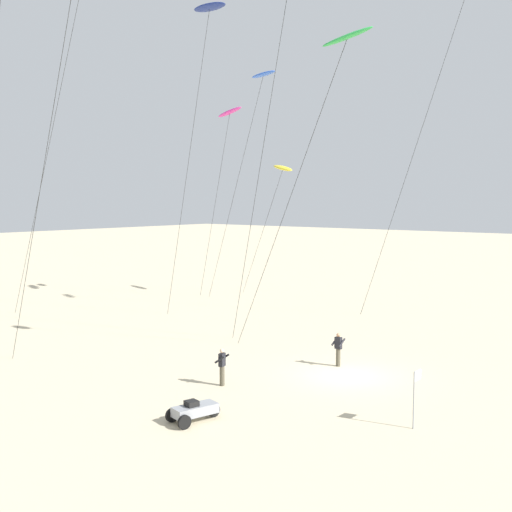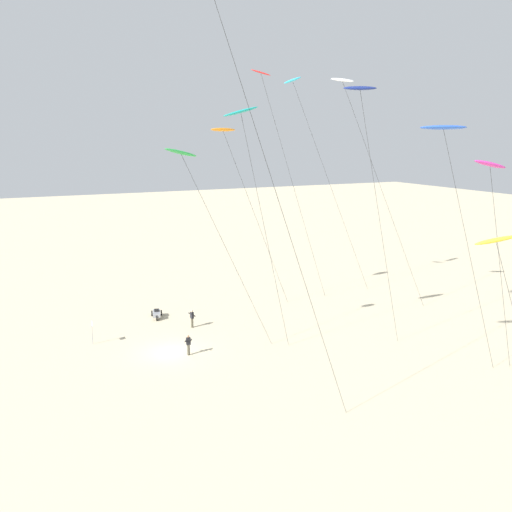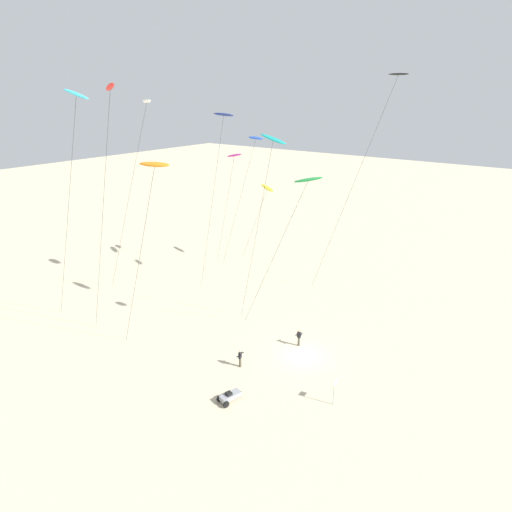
{
  "view_description": "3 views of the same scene",
  "coord_description": "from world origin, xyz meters",
  "px_view_note": "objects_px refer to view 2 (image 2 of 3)",
  "views": [
    {
      "loc": [
        -25.15,
        -14.57,
        8.23
      ],
      "look_at": [
        0.29,
        5.62,
        5.29
      ],
      "focal_mm": 44.06,
      "sensor_mm": 36.0,
      "label": 1
    },
    {
      "loc": [
        40.05,
        -11.37,
        16.92
      ],
      "look_at": [
        5.41,
        5.08,
        8.54
      ],
      "focal_mm": 38.06,
      "sensor_mm": 36.0,
      "label": 2
    },
    {
      "loc": [
        -30.24,
        -17.11,
        22.58
      ],
      "look_at": [
        1.18,
        6.21,
        8.0
      ],
      "focal_mm": 30.75,
      "sensor_mm": 36.0,
      "label": 3
    }
  ],
  "objects_px": {
    "kite_green": "(182,155)",
    "marker_flag": "(92,328)",
    "kite_magenta": "(490,166)",
    "kite_navy": "(361,91)",
    "kite_red": "(264,83)",
    "kite_flyer_middle": "(192,318)",
    "kite_flyer_nearest": "(188,344)",
    "kite_teal": "(241,115)",
    "kite_yellow": "(497,241)",
    "beach_buggy": "(157,313)",
    "kite_blue": "(444,130)",
    "kite_cyan": "(294,85)",
    "kite_white": "(345,87)",
    "kite_orange": "(224,131)"
  },
  "relations": [
    {
      "from": "kite_green",
      "to": "marker_flag",
      "type": "distance_m",
      "value": 16.54
    },
    {
      "from": "kite_magenta",
      "to": "kite_navy",
      "type": "xyz_separation_m",
      "value": [
        -7.92,
        -5.15,
        5.3
      ]
    },
    {
      "from": "kite_red",
      "to": "kite_flyer_middle",
      "type": "distance_m",
      "value": 23.36
    },
    {
      "from": "kite_flyer_nearest",
      "to": "kite_teal",
      "type": "bearing_deg",
      "value": 73.26
    },
    {
      "from": "kite_green",
      "to": "marker_flag",
      "type": "xyz_separation_m",
      "value": [
        -5.63,
        -6.41,
        -14.17
      ]
    },
    {
      "from": "kite_navy",
      "to": "kite_yellow",
      "type": "relative_size",
      "value": 1.85
    },
    {
      "from": "beach_buggy",
      "to": "kite_green",
      "type": "bearing_deg",
      "value": -1.46
    },
    {
      "from": "kite_blue",
      "to": "kite_flyer_middle",
      "type": "relative_size",
      "value": 10.64
    },
    {
      "from": "kite_navy",
      "to": "beach_buggy",
      "type": "relative_size",
      "value": 9.76
    },
    {
      "from": "beach_buggy",
      "to": "kite_red",
      "type": "bearing_deg",
      "value": 89.36
    },
    {
      "from": "kite_flyer_middle",
      "to": "kite_blue",
      "type": "bearing_deg",
      "value": 32.97
    },
    {
      "from": "kite_red",
      "to": "marker_flag",
      "type": "xyz_separation_m",
      "value": [
        4.42,
        -18.0,
        -20.54
      ]
    },
    {
      "from": "kite_red",
      "to": "kite_magenta",
      "type": "xyz_separation_m",
      "value": [
        22.17,
        6.14,
        -6.99
      ]
    },
    {
      "from": "kite_cyan",
      "to": "kite_blue",
      "type": "bearing_deg",
      "value": -3.42
    },
    {
      "from": "kite_white",
      "to": "kite_yellow",
      "type": "height_order",
      "value": "kite_white"
    },
    {
      "from": "kite_white",
      "to": "kite_teal",
      "type": "xyz_separation_m",
      "value": [
        4.03,
        -11.79,
        -2.69
      ]
    },
    {
      "from": "kite_white",
      "to": "beach_buggy",
      "type": "height_order",
      "value": "kite_white"
    },
    {
      "from": "kite_cyan",
      "to": "kite_flyer_nearest",
      "type": "height_order",
      "value": "kite_cyan"
    },
    {
      "from": "kite_cyan",
      "to": "kite_green",
      "type": "bearing_deg",
      "value": -55.31
    },
    {
      "from": "kite_white",
      "to": "kite_flyer_nearest",
      "type": "distance_m",
      "value": 26.01
    },
    {
      "from": "kite_navy",
      "to": "kite_magenta",
      "type": "bearing_deg",
      "value": 33.05
    },
    {
      "from": "kite_teal",
      "to": "kite_cyan",
      "type": "relative_size",
      "value": 0.84
    },
    {
      "from": "kite_yellow",
      "to": "kite_navy",
      "type": "bearing_deg",
      "value": -168.16
    },
    {
      "from": "marker_flag",
      "to": "kite_cyan",
      "type": "bearing_deg",
      "value": 102.8
    },
    {
      "from": "kite_navy",
      "to": "marker_flag",
      "type": "xyz_separation_m",
      "value": [
        -9.83,
        -19.0,
        -18.85
      ]
    },
    {
      "from": "marker_flag",
      "to": "kite_magenta",
      "type": "bearing_deg",
      "value": 53.69
    },
    {
      "from": "kite_orange",
      "to": "kite_flyer_nearest",
      "type": "height_order",
      "value": "kite_orange"
    },
    {
      "from": "kite_cyan",
      "to": "kite_flyer_nearest",
      "type": "xyz_separation_m",
      "value": [
        10.42,
        -15.13,
        -21.13
      ]
    },
    {
      "from": "kite_white",
      "to": "kite_orange",
      "type": "xyz_separation_m",
      "value": [
        -6.97,
        -8.75,
        -3.75
      ]
    },
    {
      "from": "kite_white",
      "to": "kite_cyan",
      "type": "xyz_separation_m",
      "value": [
        -7.64,
        -0.82,
        0.77
      ]
    },
    {
      "from": "kite_green",
      "to": "kite_teal",
      "type": "bearing_deg",
      "value": 75.33
    },
    {
      "from": "kite_flyer_nearest",
      "to": "beach_buggy",
      "type": "xyz_separation_m",
      "value": [
        -10.04,
        0.15,
        -0.46
      ]
    },
    {
      "from": "kite_flyer_nearest",
      "to": "beach_buggy",
      "type": "height_order",
      "value": "kite_flyer_nearest"
    },
    {
      "from": "kite_orange",
      "to": "kite_green",
      "type": "height_order",
      "value": "kite_orange"
    },
    {
      "from": "kite_blue",
      "to": "marker_flag",
      "type": "height_order",
      "value": "kite_blue"
    },
    {
      "from": "kite_orange",
      "to": "beach_buggy",
      "type": "distance_m",
      "value": 18.47
    },
    {
      "from": "kite_orange",
      "to": "marker_flag",
      "type": "relative_size",
      "value": 8.52
    },
    {
      "from": "kite_red",
      "to": "kite_orange",
      "type": "xyz_separation_m",
      "value": [
        0.17,
        -4.29,
        -4.52
      ]
    },
    {
      "from": "kite_white",
      "to": "kite_navy",
      "type": "xyz_separation_m",
      "value": [
        7.11,
        -3.48,
        -0.91
      ]
    },
    {
      "from": "kite_green",
      "to": "kite_orange",
      "type": "bearing_deg",
      "value": 143.5
    },
    {
      "from": "kite_green",
      "to": "kite_flyer_middle",
      "type": "xyz_separation_m",
      "value": [
        -6.13,
        2.46,
        -14.77
      ]
    },
    {
      "from": "kite_red",
      "to": "kite_flyer_nearest",
      "type": "height_order",
      "value": "kite_red"
    },
    {
      "from": "kite_blue",
      "to": "kite_red",
      "type": "bearing_deg",
      "value": -173.85
    },
    {
      "from": "beach_buggy",
      "to": "kite_blue",
      "type": "bearing_deg",
      "value": 32.17
    },
    {
      "from": "kite_flyer_middle",
      "to": "kite_cyan",
      "type": "bearing_deg",
      "value": 109.07
    },
    {
      "from": "kite_cyan",
      "to": "kite_flyer_middle",
      "type": "bearing_deg",
      "value": -70.93
    },
    {
      "from": "kite_flyer_nearest",
      "to": "kite_cyan",
      "type": "bearing_deg",
      "value": 124.54
    },
    {
      "from": "kite_teal",
      "to": "kite_navy",
      "type": "bearing_deg",
      "value": 69.66
    },
    {
      "from": "kite_white",
      "to": "kite_green",
      "type": "xyz_separation_m",
      "value": [
        2.91,
        -16.06,
        -5.59
      ]
    },
    {
      "from": "kite_blue",
      "to": "marker_flag",
      "type": "xyz_separation_m",
      "value": [
        -17.18,
        -20.33,
        -15.94
      ]
    }
  ]
}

